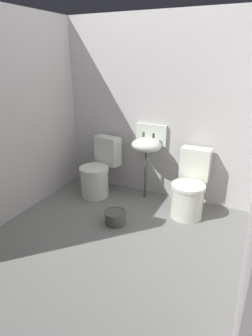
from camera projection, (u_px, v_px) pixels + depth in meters
name	position (u px, v px, depth m)	size (l,w,h in m)	color
ground_plane	(114.00, 241.00, 3.08)	(2.97, 2.85, 0.08)	slate
wall_back	(158.00, 110.00, 3.71)	(2.97, 0.10, 2.32)	beige
wall_left	(13.00, 118.00, 3.26)	(0.10, 2.65, 2.32)	beige
toilet_left	(99.00, 172.00, 3.96)	(0.49, 0.65, 0.78)	silver
toilet_right	(190.00, 189.00, 3.45)	(0.40, 0.59, 0.78)	silver
sink	(147.00, 144.00, 3.70)	(0.42, 0.35, 0.99)	#4C5149
bucket	(115.00, 217.00, 3.31)	(0.26, 0.26, 0.15)	#4C5149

